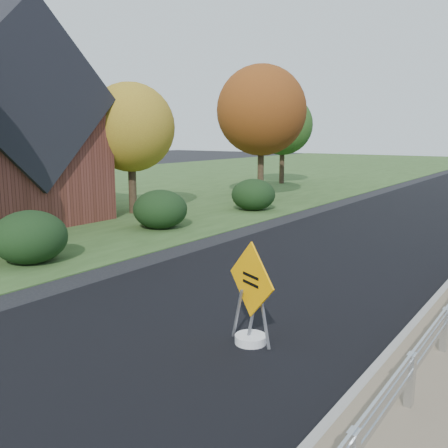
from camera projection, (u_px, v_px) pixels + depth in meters
The scene contains 9 objects.
grass_verge_near at pixel (124, 186), 34.46m from camera, with size 30.00×120.00×0.03m, color #314D21.
milled_overlay at pixel (418, 212), 23.39m from camera, with size 7.20×120.00×0.01m, color black.
hedge_south at pixel (30, 237), 14.10m from camera, with size 2.09×2.09×1.52m, color black.
hedge_mid at pixel (160, 209), 19.21m from camera, with size 2.09×2.09×1.52m, color black.
hedge_north at pixel (253, 195), 23.76m from camera, with size 2.09×2.09×1.52m, color black.
tree_near_yellow at pixel (131, 128), 22.24m from camera, with size 3.96×3.96×5.88m.
tree_near_red at pixel (261, 111), 27.37m from camera, with size 4.95×4.95×7.35m.
tree_near_back at pixel (283, 125), 35.62m from camera, with size 4.29×4.29×6.37m.
caution_sign at pixel (251, 318), 8.69m from camera, with size 1.22×0.59×1.84m.
Camera 1 is at (1.43, -14.14, 3.65)m, focal length 40.00 mm.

